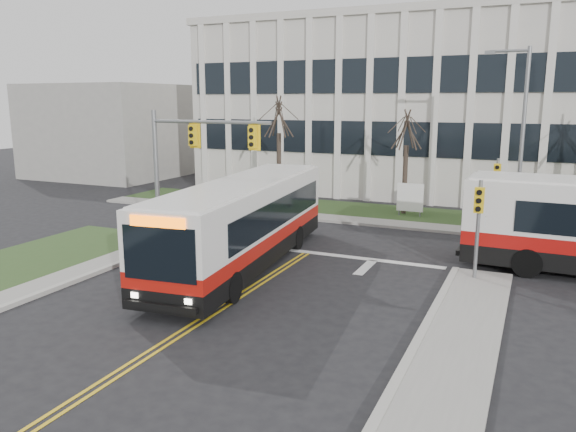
{
  "coord_description": "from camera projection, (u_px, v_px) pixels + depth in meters",
  "views": [
    {
      "loc": [
        9.06,
        -14.16,
        6.6
      ],
      "look_at": [
        -0.12,
        6.28,
        2.0
      ],
      "focal_mm": 35.0,
      "sensor_mm": 36.0,
      "label": 1
    }
  ],
  "objects": [
    {
      "name": "ground",
      "position": [
        210.0,
        315.0,
        17.61
      ],
      "size": [
        120.0,
        120.0,
        0.0
      ],
      "primitive_type": "plane",
      "color": "black",
      "rests_on": "ground"
    },
    {
      "name": "sidewalk_cross",
      "position": [
        448.0,
        229.0,
        29.18
      ],
      "size": [
        44.0,
        1.6,
        0.14
      ],
      "primitive_type": "cube",
      "color": "#9E9B93",
      "rests_on": "ground"
    },
    {
      "name": "building_lawn",
      "position": [
        455.0,
        219.0,
        31.68
      ],
      "size": [
        44.0,
        5.0,
        0.12
      ],
      "primitive_type": "cube",
      "color": "#2F4A1F",
      "rests_on": "ground"
    },
    {
      "name": "office_building",
      "position": [
        483.0,
        109.0,
        41.21
      ],
      "size": [
        40.0,
        16.0,
        12.0
      ],
      "primitive_type": "cube",
      "color": "beige",
      "rests_on": "ground"
    },
    {
      "name": "building_annex",
      "position": [
        116.0,
        130.0,
        50.47
      ],
      "size": [
        12.0,
        12.0,
        8.0
      ],
      "primitive_type": "cube",
      "color": "#9E9B93",
      "rests_on": "ground"
    },
    {
      "name": "mast_arm_signal",
      "position": [
        185.0,
        154.0,
        25.41
      ],
      "size": [
        6.11,
        0.38,
        6.2
      ],
      "color": "slate",
      "rests_on": "ground"
    },
    {
      "name": "signal_pole_near",
      "position": [
        478.0,
        216.0,
        20.39
      ],
      "size": [
        0.34,
        0.39,
        3.8
      ],
      "color": "slate",
      "rests_on": "ground"
    },
    {
      "name": "signal_pole_far",
      "position": [
        496.0,
        185.0,
        27.98
      ],
      "size": [
        0.34,
        0.39,
        3.8
      ],
      "color": "slate",
      "rests_on": "ground"
    },
    {
      "name": "streetlight",
      "position": [
        519.0,
        130.0,
        27.82
      ],
      "size": [
        2.15,
        0.25,
        9.2
      ],
      "color": "slate",
      "rests_on": "ground"
    },
    {
      "name": "directory_sign",
      "position": [
        410.0,
        198.0,
        32.01
      ],
      "size": [
        1.5,
        0.12,
        2.0
      ],
      "color": "slate",
      "rests_on": "ground"
    },
    {
      "name": "tree_left",
      "position": [
        279.0,
        119.0,
        34.99
      ],
      "size": [
        1.8,
        1.8,
        7.7
      ],
      "color": "#42352B",
      "rests_on": "ground"
    },
    {
      "name": "tree_mid",
      "position": [
        407.0,
        132.0,
        32.09
      ],
      "size": [
        1.8,
        1.8,
        6.82
      ],
      "color": "#42352B",
      "rests_on": "ground"
    },
    {
      "name": "bus_main",
      "position": [
        243.0,
        225.0,
        22.53
      ],
      "size": [
        4.12,
        13.03,
        3.42
      ],
      "primitive_type": null,
      "rotation": [
        0.0,
        0.0,
        0.11
      ],
      "color": "silver",
      "rests_on": "ground"
    }
  ]
}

